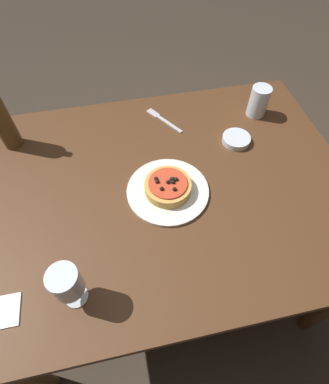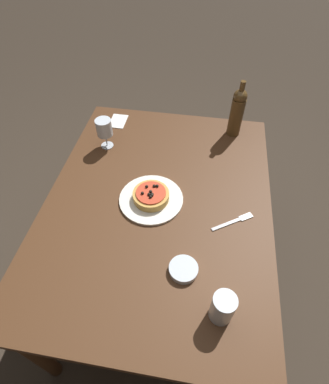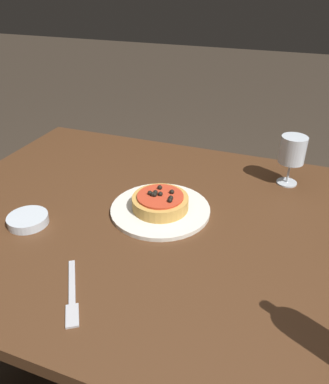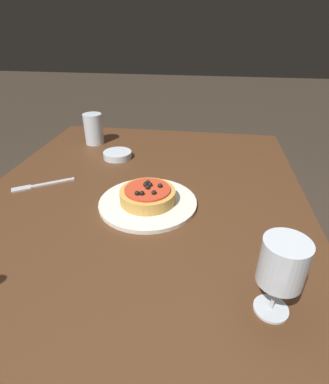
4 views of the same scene
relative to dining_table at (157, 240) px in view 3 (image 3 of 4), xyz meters
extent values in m
plane|color=#382D23|center=(0.00, 0.00, -0.66)|extent=(14.00, 14.00, 0.00)
cube|color=#4C2D19|center=(0.00, 0.00, 0.07)|extent=(1.33, 1.00, 0.03)
cylinder|color=#4C2D19|center=(-0.61, 0.44, -0.30)|extent=(0.06, 0.06, 0.70)
cylinder|color=white|center=(0.00, 0.03, 0.09)|extent=(0.28, 0.28, 0.01)
cylinder|color=gold|center=(0.00, 0.03, 0.11)|extent=(0.16, 0.16, 0.04)
cylinder|color=red|center=(0.00, 0.03, 0.13)|extent=(0.13, 0.13, 0.01)
sphere|color=black|center=(-0.01, 0.02, 0.14)|extent=(0.01, 0.01, 0.01)
sphere|color=black|center=(0.04, 0.01, 0.14)|extent=(0.01, 0.01, 0.01)
sphere|color=black|center=(-0.01, 0.06, 0.14)|extent=(0.01, 0.01, 0.01)
sphere|color=black|center=(0.03, 0.05, 0.14)|extent=(0.01, 0.01, 0.01)
sphere|color=black|center=(-0.03, 0.03, 0.14)|extent=(0.01, 0.01, 0.01)
sphere|color=black|center=(-0.02, 0.03, 0.14)|extent=(0.01, 0.01, 0.01)
sphere|color=black|center=(-0.02, 0.02, 0.14)|extent=(0.01, 0.01, 0.01)
sphere|color=black|center=(0.03, 0.02, 0.14)|extent=(0.01, 0.01, 0.01)
sphere|color=black|center=(0.00, 0.03, 0.14)|extent=(0.01, 0.01, 0.01)
cylinder|color=silver|center=(0.32, 0.33, 0.09)|extent=(0.06, 0.06, 0.00)
cylinder|color=silver|center=(0.32, 0.33, 0.12)|extent=(0.01, 0.01, 0.07)
cylinder|color=silver|center=(0.32, 0.33, 0.20)|extent=(0.08, 0.08, 0.09)
cylinder|color=silver|center=(-0.32, -0.15, 0.10)|extent=(0.11, 0.11, 0.02)
cube|color=#B7B7BC|center=(-0.08, -0.30, 0.09)|extent=(0.09, 0.12, 0.00)
cube|color=#B7B7BC|center=(-0.03, -0.39, 0.09)|extent=(0.05, 0.06, 0.00)
camera|label=1|loc=(0.14, 0.62, 0.93)|focal=28.00mm
camera|label=2|loc=(-0.83, -0.17, 1.12)|focal=28.00mm
camera|label=3|loc=(0.33, -0.80, 0.68)|focal=35.00mm
camera|label=4|loc=(0.72, 0.19, 0.56)|focal=28.00mm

